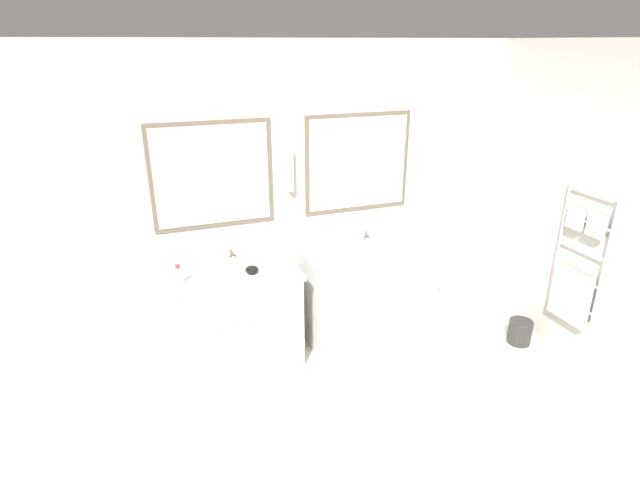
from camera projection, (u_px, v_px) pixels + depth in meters
ground_plane at (369, 454)px, 3.34m from camera, size 16.00×16.00×0.00m
wall_back at (291, 198)px, 4.33m from camera, size 5.75×0.14×2.60m
wall_right at (564, 205)px, 4.19m from camera, size 0.13×3.50×2.60m
vanity_left at (230, 320)px, 4.12m from camera, size 1.17×0.66×0.85m
vanity_right at (370, 295)px, 4.53m from camera, size 1.17×0.66×0.85m
faucet_left at (221, 252)px, 4.07m from camera, size 0.17×0.14×0.23m
faucet_right at (363, 233)px, 4.48m from camera, size 0.17×0.14×0.23m
toiletry_bottle at (179, 276)px, 3.76m from camera, size 0.06×0.06×0.17m
amenity_bowl at (252, 270)px, 3.97m from camera, size 0.11×0.11×0.06m
soap_dish at (339, 260)px, 4.17m from camera, size 0.09×0.06×0.04m
waste_bin at (520, 331)px, 4.54m from camera, size 0.21×0.21×0.22m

